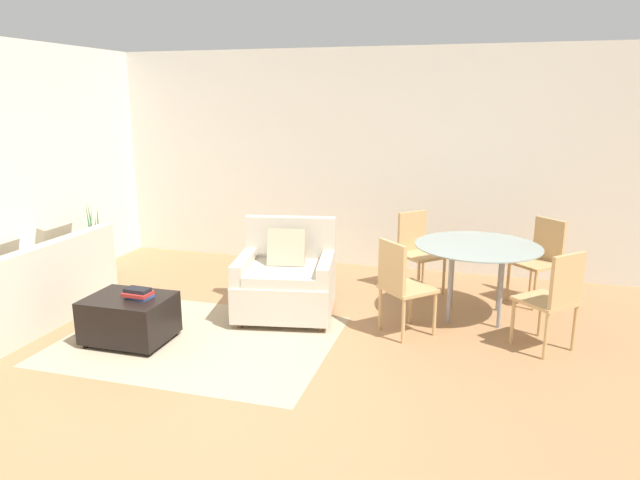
% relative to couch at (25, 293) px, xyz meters
% --- Properties ---
extents(ground_plane, '(20.00, 20.00, 0.00)m').
position_rel_couch_xyz_m(ground_plane, '(2.48, -0.75, -0.29)').
color(ground_plane, '#A3754C').
extents(wall_back, '(12.00, 0.06, 2.75)m').
position_rel_couch_xyz_m(wall_back, '(2.48, 2.84, 1.08)').
color(wall_back, silver).
rests_on(wall_back, ground_plane).
extents(wall_left, '(0.06, 12.00, 2.75)m').
position_rel_couch_xyz_m(wall_left, '(-0.58, 0.75, 1.08)').
color(wall_left, silver).
rests_on(wall_left, ground_plane).
extents(area_rug, '(2.42, 1.81, 0.01)m').
position_rel_couch_xyz_m(area_rug, '(1.84, 0.04, -0.29)').
color(area_rug, tan).
rests_on(area_rug, ground_plane).
extents(couch, '(0.92, 1.80, 0.90)m').
position_rel_couch_xyz_m(couch, '(0.00, 0.00, 0.00)').
color(couch, beige).
rests_on(couch, ground_plane).
extents(armchair, '(1.08, 1.03, 0.95)m').
position_rel_couch_xyz_m(armchair, '(2.40, 0.88, 0.06)').
color(armchair, beige).
rests_on(armchair, ground_plane).
extents(ottoman, '(0.73, 0.56, 0.42)m').
position_rel_couch_xyz_m(ottoman, '(1.27, -0.15, -0.06)').
color(ottoman, black).
rests_on(ottoman, ground_plane).
extents(book_stack, '(0.25, 0.18, 0.09)m').
position_rel_couch_xyz_m(book_stack, '(1.37, -0.13, 0.17)').
color(book_stack, '#2D478C').
rests_on(book_stack, ottoman).
extents(tv_remote_primary, '(0.10, 0.14, 0.01)m').
position_rel_couch_xyz_m(tv_remote_primary, '(1.23, -0.10, 0.13)').
color(tv_remote_primary, '#333338').
rests_on(tv_remote_primary, ottoman).
extents(tv_remote_secondary, '(0.11, 0.15, 0.01)m').
position_rel_couch_xyz_m(tv_remote_secondary, '(1.42, -0.03, 0.13)').
color(tv_remote_secondary, '#333338').
rests_on(tv_remote_secondary, ottoman).
extents(potted_plant, '(0.33, 0.33, 0.96)m').
position_rel_couch_xyz_m(potted_plant, '(-0.24, 1.40, -0.08)').
color(potted_plant, '#333338').
rests_on(potted_plant, ground_plane).
extents(dining_table, '(1.22, 1.22, 0.74)m').
position_rel_couch_xyz_m(dining_table, '(4.24, 1.33, 0.38)').
color(dining_table, '#8C9E99').
rests_on(dining_table, ground_plane).
extents(dining_chair_near_left, '(0.59, 0.59, 0.90)m').
position_rel_couch_xyz_m(dining_chair_near_left, '(3.58, 0.68, 0.22)').
color(dining_chair_near_left, tan).
rests_on(dining_chair_near_left, ground_plane).
extents(dining_chair_near_right, '(0.59, 0.59, 0.90)m').
position_rel_couch_xyz_m(dining_chair_near_right, '(4.90, 0.68, 0.22)').
color(dining_chair_near_right, tan).
rests_on(dining_chair_near_right, ground_plane).
extents(dining_chair_far_left, '(0.59, 0.59, 0.90)m').
position_rel_couch_xyz_m(dining_chair_far_left, '(3.58, 1.99, 0.22)').
color(dining_chair_far_left, tan).
rests_on(dining_chair_far_left, ground_plane).
extents(dining_chair_far_right, '(0.59, 0.59, 0.90)m').
position_rel_couch_xyz_m(dining_chair_far_right, '(4.90, 1.99, 0.22)').
color(dining_chair_far_right, tan).
rests_on(dining_chair_far_right, ground_plane).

